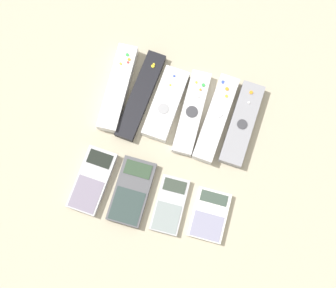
% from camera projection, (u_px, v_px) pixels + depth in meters
% --- Properties ---
extents(ground_plane, '(3.00, 3.00, 0.00)m').
position_uv_depth(ground_plane, '(163.00, 160.00, 1.06)').
color(ground_plane, '#B2A88E').
extents(remote_0, '(0.06, 0.21, 0.03)m').
position_uv_depth(remote_0, '(118.00, 88.00, 1.09)').
color(remote_0, white).
rests_on(remote_0, ground_plane).
extents(remote_1, '(0.06, 0.22, 0.02)m').
position_uv_depth(remote_1, '(141.00, 95.00, 1.09)').
color(remote_1, black).
rests_on(remote_1, ground_plane).
extents(remote_2, '(0.07, 0.17, 0.03)m').
position_uv_depth(remote_2, '(166.00, 104.00, 1.08)').
color(remote_2, white).
rests_on(remote_2, ground_plane).
extents(remote_3, '(0.05, 0.20, 0.02)m').
position_uv_depth(remote_3, '(192.00, 112.00, 1.07)').
color(remote_3, silver).
rests_on(remote_3, ground_plane).
extents(remote_4, '(0.06, 0.21, 0.03)m').
position_uv_depth(remote_4, '(216.00, 118.00, 1.07)').
color(remote_4, silver).
rests_on(remote_4, ground_plane).
extents(remote_5, '(0.06, 0.20, 0.02)m').
position_uv_depth(remote_5, '(242.00, 124.00, 1.07)').
color(remote_5, gray).
rests_on(remote_5, ground_plane).
extents(calculator_0, '(0.07, 0.15, 0.02)m').
position_uv_depth(calculator_0, '(92.00, 180.00, 1.04)').
color(calculator_0, '#B2B2B7').
rests_on(calculator_0, ground_plane).
extents(calculator_1, '(0.08, 0.15, 0.02)m').
position_uv_depth(calculator_1, '(132.00, 191.00, 1.03)').
color(calculator_1, '#4C4C51').
rests_on(calculator_1, ground_plane).
extents(calculator_2, '(0.07, 0.13, 0.01)m').
position_uv_depth(calculator_2, '(170.00, 205.00, 1.03)').
color(calculator_2, '#B2B2B7').
rests_on(calculator_2, ground_plane).
extents(calculator_3, '(0.08, 0.11, 0.02)m').
position_uv_depth(calculator_3, '(210.00, 215.00, 1.02)').
color(calculator_3, silver).
rests_on(calculator_3, ground_plane).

